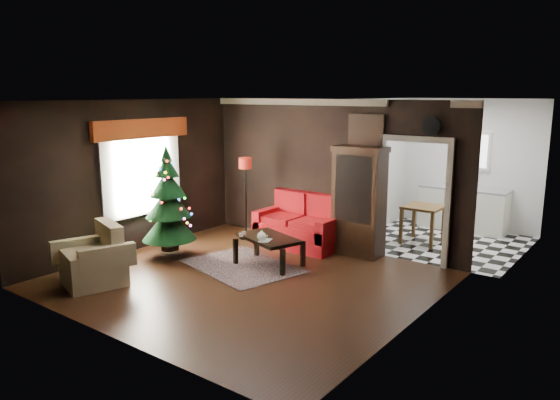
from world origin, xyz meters
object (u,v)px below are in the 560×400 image
Objects in this scene: christmas_tree at (168,200)px; teapot at (262,236)px; loveseat at (299,221)px; coffee_table at (269,251)px; floor_lamp at (246,199)px; curio_cabinet at (359,204)px; armchair at (93,256)px; wall_clock at (431,126)px; kitchen_table at (422,224)px.

christmas_tree reaches higher than teapot.
christmas_tree is (-1.50, -1.94, 0.55)m from loveseat.
floor_lamp is at bearing 143.27° from coffee_table.
curio_cabinet reaches higher than loveseat.
loveseat is 1.25m from curio_cabinet.
christmas_tree is (-2.65, -2.16, 0.10)m from curio_cabinet.
floor_lamp is (-1.19, -0.19, 0.33)m from loveseat.
loveseat is at bearing 100.90° from coffee_table.
floor_lamp is at bearing -170.04° from curio_cabinet.
armchair is 2.86× the size of wall_clock.
coffee_table is (1.43, -1.07, -0.57)m from floor_lamp.
curio_cabinet is 1.97m from teapot.
teapot is (0.05, -0.26, 0.33)m from coffee_table.
armchair is at bearing -121.07° from kitchen_table.
kitchen_table is at bearing 61.80° from coffee_table.
floor_lamp is 1.81× the size of armchair.
armchair is (-1.36, -3.60, -0.04)m from loveseat.
kitchen_table is at bearing 65.56° from curio_cabinet.
wall_clock is at bearing 38.16° from coffee_table.
coffee_table is 3.45× the size of wall_clock.
coffee_table is at bearing -79.10° from loveseat.
kitchen_table is at bearing 77.27° from armchair.
floor_lamp is at bearing -170.90° from loveseat.
wall_clock is (3.71, 4.00, 1.92)m from armchair.
floor_lamp reaches higher than armchair.
curio_cabinet is 1.15× the size of floor_lamp.
coffee_table is 3.30m from kitchen_table.
armchair is at bearing -124.41° from coffee_table.
coffee_table is (-0.91, -1.48, -0.69)m from curio_cabinet.
loveseat is 1.25m from floor_lamp.
teapot reaches higher than coffee_table.
coffee_table is 3.42m from wall_clock.
teapot is at bearing -116.12° from curio_cabinet.
christmas_tree is at bearing -166.85° from teapot.
curio_cabinet reaches higher than floor_lamp.
wall_clock is (1.20, 0.18, 1.43)m from curio_cabinet.
christmas_tree is at bearing -99.99° from floor_lamp.
coffee_table is at bearing 21.47° from christmas_tree.
floor_lamp is 0.90× the size of christmas_tree.
kitchen_table is (-0.55, 1.25, -2.00)m from wall_clock.
floor_lamp is (-2.34, -0.41, -0.12)m from curio_cabinet.
curio_cabinet is at bearing 10.83° from loveseat.
loveseat reaches higher than coffee_table.
curio_cabinet is 1.67m from kitchen_table.
wall_clock is at bearing 9.47° from floor_lamp.
kitchen_table is at bearing 42.51° from loveseat.
kitchen_table is at bearing 64.63° from teapot.
teapot is 0.23× the size of kitchen_table.
teapot is at bearing -41.91° from floor_lamp.
teapot is 3.52m from kitchen_table.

